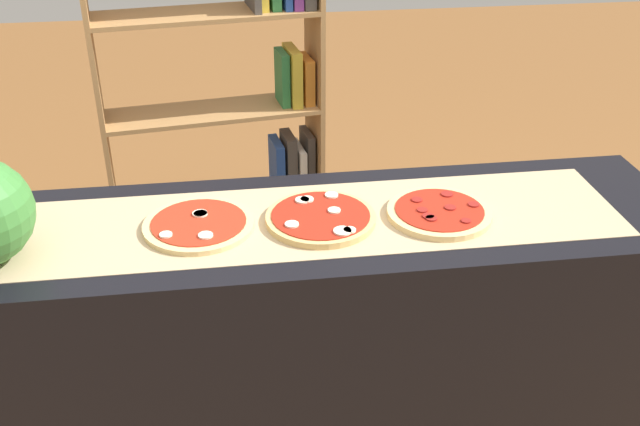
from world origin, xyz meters
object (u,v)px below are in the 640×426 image
(pizza_mozzarella_0, at_px, (199,224))
(pizza_pepperoni_2, at_px, (439,212))
(pizza_mozzarella_1, at_px, (321,218))
(bookshelf, at_px, (244,124))

(pizza_mozzarella_0, relative_size, pizza_pepperoni_2, 1.04)
(pizza_mozzarella_1, bearing_deg, pizza_pepperoni_2, -2.38)
(pizza_pepperoni_2, bearing_deg, pizza_mozzarella_0, 177.63)
(bookshelf, bearing_deg, pizza_mozzarella_0, -98.04)
(pizza_mozzarella_0, height_order, pizza_mozzarella_1, pizza_mozzarella_1)
(pizza_mozzarella_0, distance_m, pizza_pepperoni_2, 0.65)
(pizza_mozzarella_0, height_order, bookshelf, bookshelf)
(pizza_mozzarella_1, bearing_deg, bookshelf, 97.70)
(pizza_mozzarella_0, xyz_separation_m, bookshelf, (0.17, 1.18, -0.20))
(pizza_mozzarella_1, xyz_separation_m, pizza_pepperoni_2, (0.33, -0.01, -0.00))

